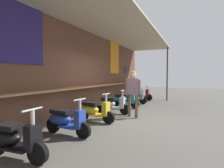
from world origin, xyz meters
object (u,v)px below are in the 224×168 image
scooter_green (133,96)px  scooter_black (12,138)px  scooter_teal (123,100)px  scooter_blue (65,120)px  scooter_silver (111,104)px  shopper_with_handbag (133,89)px  scooter_yellow (93,110)px  scooter_maroon (140,94)px

scooter_green → scooter_black: bearing=-90.9°
scooter_teal → scooter_blue: bearing=-89.8°
scooter_silver → shopper_with_handbag: size_ratio=0.82×
scooter_blue → scooter_green: bearing=93.9°
scooter_silver → scooter_teal: same height
scooter_silver → shopper_with_handbag: shopper_with_handbag is taller
scooter_blue → scooter_silver: bearing=93.9°
scooter_black → scooter_blue: bearing=86.1°
scooter_teal → scooter_black: bearing=-89.8°
scooter_teal → scooter_green: 1.50m
scooter_green → scooter_teal: bearing=-90.9°
scooter_yellow → scooter_silver: (1.42, 0.00, 0.00)m
scooter_silver → scooter_green: same height
scooter_green → scooter_silver: bearing=-90.9°
scooter_black → scooter_green: 7.35m
scooter_blue → scooter_teal: (4.35, 0.00, 0.00)m
scooter_black → scooter_silver: size_ratio=1.00×
shopper_with_handbag → scooter_maroon: bearing=8.5°
scooter_blue → scooter_teal: size_ratio=1.00×
scooter_teal → scooter_green: (1.50, -0.00, 0.00)m
scooter_yellow → scooter_green: 4.38m
scooter_green → scooter_maroon: same height
scooter_green → scooter_yellow: bearing=-90.9°
scooter_silver → scooter_teal: 1.45m
scooter_silver → scooter_black: bearing=-93.9°
scooter_teal → scooter_green: bearing=90.2°
scooter_black → shopper_with_handbag: (4.14, -1.02, 0.66)m
scooter_blue → scooter_green: 5.85m
scooter_silver → scooter_teal: size_ratio=1.00×
scooter_yellow → scooter_silver: 1.42m
scooter_yellow → scooter_green: same height
scooter_silver → scooter_maroon: size_ratio=1.00×
scooter_yellow → shopper_with_handbag: 1.68m
scooter_black → scooter_maroon: size_ratio=1.00×
scooter_maroon → scooter_silver: bearing=-85.8°
scooter_yellow → scooter_teal: (2.88, 0.00, 0.00)m
scooter_teal → scooter_maroon: same height
scooter_yellow → scooter_teal: bearing=94.4°
scooter_black → shopper_with_handbag: bearing=72.3°
scooter_silver → scooter_maroon: (4.46, -0.00, 0.00)m
scooter_black → scooter_teal: (5.85, 0.00, 0.00)m
scooter_blue → scooter_silver: 2.90m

